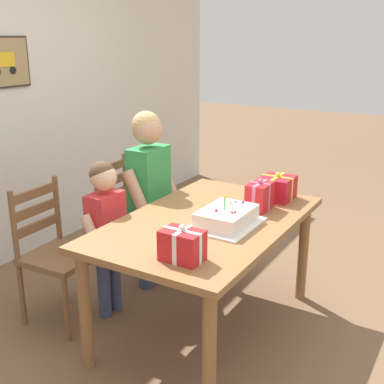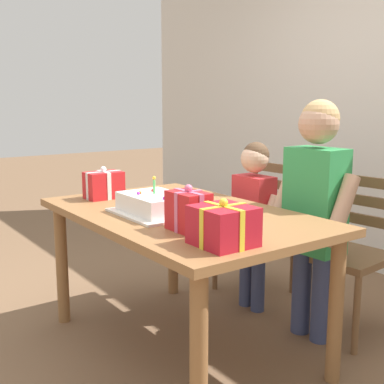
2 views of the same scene
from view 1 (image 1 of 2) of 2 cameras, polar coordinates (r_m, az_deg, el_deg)
name	(u,v)px [view 1 (image 1 of 2)]	position (r m, az deg, el deg)	size (l,w,h in m)	color
ground_plane	(206,327)	(3.34, 1.68, -15.33)	(20.00, 20.00, 0.00)	brown
dining_table	(207,234)	(3.03, 1.79, -4.83)	(1.53, 0.95, 0.75)	olive
birthday_cake	(226,218)	(2.90, 4.00, -2.97)	(0.44, 0.34, 0.19)	white
gift_box_red_large	(277,188)	(3.40, 9.80, 0.49)	(0.23, 0.22, 0.19)	red
gift_box_beside_cake	(182,245)	(2.44, -1.14, -6.18)	(0.15, 0.21, 0.19)	red
gift_box_corner_small	(260,196)	(3.17, 7.83, -0.49)	(0.20, 0.13, 0.21)	red
chair_left	(56,253)	(3.35, -15.40, -6.79)	(0.44, 0.44, 0.92)	brown
chair_right	(129,217)	(3.87, -7.31, -2.93)	(0.45, 0.45, 0.92)	brown
child_older	(149,183)	(3.57, -4.98, 1.07)	(0.48, 0.27, 1.32)	#38426B
child_younger	(106,224)	(3.26, -9.89, -3.66)	(0.38, 0.22, 1.07)	#38426B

